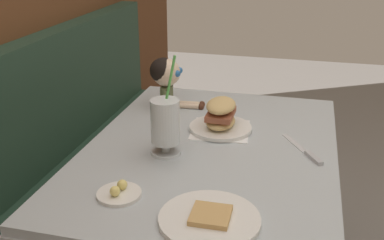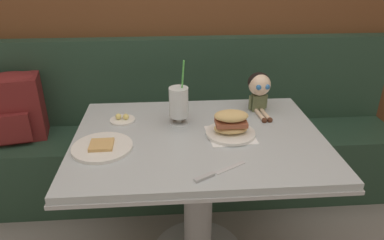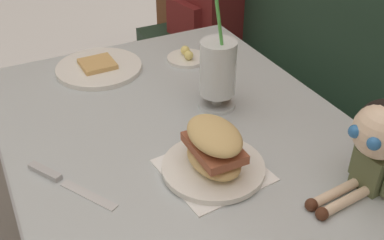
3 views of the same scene
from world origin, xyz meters
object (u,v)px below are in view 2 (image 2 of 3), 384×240
Objects in this scene: sandwich_plate at (231,126)px; toast_plate at (102,147)px; seated_doll at (259,87)px; butter_saucer at (122,119)px; milkshake_glass at (179,104)px; backpack at (15,105)px; butter_knife at (212,174)px.

toast_plate is at bearing -171.65° from sandwich_plate.
sandwich_plate is 0.33m from seated_doll.
seated_doll is at bearing 6.43° from butter_saucer.
milkshake_glass is 0.29m from butter_saucer.
milkshake_glass reaches higher than seated_doll.
backpack is (-0.95, 0.47, -0.18)m from milkshake_glass.
seated_doll is at bearing -14.57° from backpack.
milkshake_glass is 1.07m from backpack.
toast_plate is 0.40m from milkshake_glass.
milkshake_glass is at bearing 33.11° from toast_plate.
toast_plate is at bearing -47.93° from backpack.
butter_saucer is 0.30× the size of backpack.
sandwich_plate is 1.32m from backpack.
toast_plate is at bearing -102.23° from butter_saucer.
butter_knife is (0.43, -0.22, -0.00)m from toast_plate.
toast_plate is 0.82m from seated_doll.
sandwich_plate is 1.83× the size of butter_saucer.
butter_saucer is (0.06, 0.26, 0.00)m from toast_plate.
butter_saucer is at bearing 77.77° from toast_plate.
backpack is (-0.68, 0.43, -0.09)m from butter_saucer.
toast_plate is 0.79× the size of milkshake_glass.
backpack is (-0.62, 0.69, -0.09)m from toast_plate.
seated_doll reaches higher than butter_knife.
butter_knife is at bearing -118.65° from seated_doll.
backpack is at bearing 132.07° from toast_plate.
butter_saucer is 0.61m from butter_knife.
butter_saucer is 0.69m from seated_doll.
seated_doll is 1.42m from backpack.
toast_plate is 1.14× the size of sandwich_plate.
toast_plate reaches higher than butter_knife.
backpack reaches higher than butter_saucer.
milkshake_glass is at bearing 149.30° from sandwich_plate.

